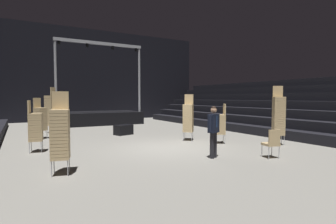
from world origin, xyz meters
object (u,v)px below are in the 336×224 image
(chair_stack_rear_right, at_px, (220,124))
(equipment_road_case, at_px, (123,130))
(chair_stack_mid_left, at_px, (279,115))
(man_with_tie, at_px, (214,129))
(chair_stack_rear_left, at_px, (60,133))
(loose_chair_near_man, at_px, (272,142))
(chair_stack_front_left, at_px, (35,126))
(chair_stack_front_right, at_px, (50,110))
(stage_riser, at_px, (96,117))
(chair_stack_mid_centre, at_px, (188,117))
(chair_stack_mid_right, at_px, (40,118))

(chair_stack_rear_right, distance_m, equipment_road_case, 5.38)
(chair_stack_mid_left, relative_size, chair_stack_rear_right, 1.45)
(man_with_tie, bearing_deg, chair_stack_rear_left, -29.66)
(loose_chair_near_man, bearing_deg, chair_stack_front_left, 159.03)
(chair_stack_mid_left, xyz_separation_m, loose_chair_near_man, (-2.33, -1.59, -0.70))
(chair_stack_front_right, distance_m, equipment_road_case, 4.44)
(stage_riser, xyz_separation_m, chair_stack_front_right, (-3.50, -3.73, 0.71))
(stage_riser, height_order, chair_stack_front_left, stage_riser)
(man_with_tie, distance_m, chair_stack_front_right, 10.26)
(chair_stack_front_right, height_order, chair_stack_rear_right, chair_stack_front_right)
(man_with_tie, xyz_separation_m, chair_stack_rear_right, (2.02, 2.06, -0.10))
(man_with_tie, height_order, chair_stack_mid_centre, chair_stack_mid_centre)
(chair_stack_front_right, bearing_deg, chair_stack_mid_centre, -99.33)
(chair_stack_rear_left, height_order, chair_stack_rear_right, chair_stack_rear_left)
(chair_stack_front_left, xyz_separation_m, chair_stack_rear_left, (0.40, -3.45, 0.13))
(chair_stack_mid_left, bearing_deg, stage_riser, -34.40)
(man_with_tie, bearing_deg, chair_stack_mid_left, 164.88)
(chair_stack_front_left, relative_size, chair_stack_rear_left, 0.88)
(man_with_tie, xyz_separation_m, chair_stack_mid_left, (3.98, 0.64, 0.28))
(chair_stack_front_left, xyz_separation_m, loose_chair_near_man, (6.68, -4.83, -0.41))
(chair_stack_front_right, bearing_deg, stage_riser, -3.46)
(chair_stack_front_right, bearing_deg, chair_stack_mid_left, -98.04)
(man_with_tie, xyz_separation_m, chair_stack_mid_centre, (1.25, 3.38, 0.11))
(chair_stack_front_right, bearing_deg, chair_stack_mid_right, -156.75)
(man_with_tie, relative_size, chair_stack_mid_centre, 0.80)
(chair_stack_mid_centre, bearing_deg, loose_chair_near_man, 138.45)
(man_with_tie, distance_m, equipment_road_case, 6.73)
(chair_stack_front_left, distance_m, chair_stack_rear_right, 7.28)
(stage_riser, distance_m, chair_stack_front_right, 5.16)
(man_with_tie, distance_m, chair_stack_mid_left, 4.04)
(chair_stack_front_left, distance_m, chair_stack_front_right, 5.66)
(chair_stack_mid_right, relative_size, chair_stack_rear_right, 1.15)
(man_with_tie, relative_size, chair_stack_rear_right, 1.00)
(man_with_tie, height_order, chair_stack_front_left, chair_stack_front_left)
(stage_riser, bearing_deg, chair_stack_front_right, -133.19)
(stage_riser, distance_m, chair_stack_rear_left, 13.39)
(chair_stack_rear_right, bearing_deg, loose_chair_near_man, -155.71)
(chair_stack_mid_left, distance_m, loose_chair_near_man, 2.91)
(stage_riser, distance_m, loose_chair_near_man, 14.28)
(chair_stack_rear_right, bearing_deg, stage_riser, 44.20)
(stage_riser, height_order, loose_chair_near_man, stage_riser)
(chair_stack_mid_left, xyz_separation_m, chair_stack_mid_centre, (-2.73, 2.74, -0.17))
(man_with_tie, bearing_deg, stage_riser, -112.08)
(chair_stack_rear_left, bearing_deg, chair_stack_front_right, -79.20)
(stage_riser, xyz_separation_m, chair_stack_mid_centre, (1.76, -9.79, 0.50))
(chair_stack_mid_left, height_order, chair_stack_mid_right, chair_stack_mid_left)
(stage_riser, height_order, chair_stack_rear_right, stage_riser)
(stage_riser, height_order, chair_stack_rear_left, stage_riser)
(equipment_road_case, bearing_deg, chair_stack_mid_left, -52.08)
(stage_riser, height_order, chair_stack_front_right, stage_riser)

